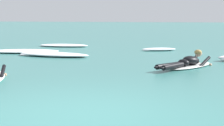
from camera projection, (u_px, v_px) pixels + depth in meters
The scene contains 6 objects.
ground_plane at pixel (150, 51), 15.49m from camera, with size 120.00×120.00×0.00m, color #387A75.
surfer_far at pixel (188, 63), 10.72m from camera, with size 1.71×2.33×0.55m.
whitewater_front at pixel (64, 45), 17.84m from camera, with size 2.40×1.06×0.12m.
whitewater_mid_left at pixel (54, 54), 13.71m from camera, with size 2.85×1.27×0.14m.
whitewater_back at pixel (159, 49), 15.83m from camera, with size 1.58×1.07×0.12m.
whitewater_far_band at pixel (24, 51), 15.02m from camera, with size 3.00×1.69×0.13m.
Camera 1 is at (1.65, -5.42, 1.52)m, focal length 59.98 mm.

